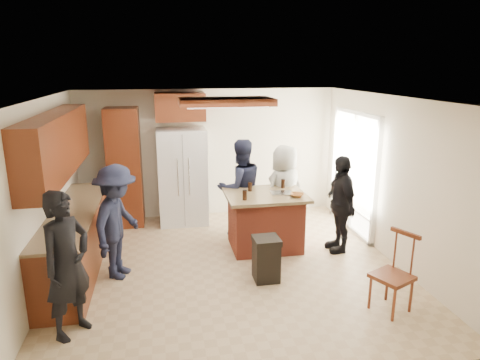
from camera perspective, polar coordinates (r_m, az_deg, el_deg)
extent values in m
plane|color=tan|center=(6.52, -1.42, -11.65)|extent=(5.00, 5.00, 0.00)
plane|color=white|center=(5.84, -1.58, 10.85)|extent=(5.00, 5.00, 0.00)
plane|color=beige|center=(8.47, -4.17, 3.56)|extent=(5.00, 0.00, 5.00)
plane|color=beige|center=(3.77, 4.64, -11.38)|extent=(5.00, 0.00, 5.00)
plane|color=beige|center=(6.20, -24.98, -2.09)|extent=(0.00, 5.00, 5.00)
plane|color=beige|center=(6.89, 19.50, 0.08)|extent=(0.00, 5.00, 5.00)
cube|color=white|center=(7.96, 15.01, 0.87)|extent=(0.02, 1.60, 2.10)
cube|color=white|center=(7.95, 14.88, 0.86)|extent=(0.08, 1.72, 2.10)
cube|color=maroon|center=(6.04, -1.87, 10.41)|extent=(1.30, 0.70, 0.10)
cube|color=white|center=(6.05, -1.87, 9.85)|extent=(1.10, 0.50, 0.02)
cube|color=olive|center=(9.01, 23.35, -5.54)|extent=(3.00, 3.00, 0.10)
cube|color=#593319|center=(9.60, 25.52, 1.96)|extent=(1.40, 1.60, 2.00)
imported|color=black|center=(5.08, -22.06, -10.41)|extent=(0.72, 0.76, 1.67)
imported|color=#1C2038|center=(7.45, 0.06, -1.08)|extent=(0.93, 0.69, 1.72)
imported|color=#989991|center=(7.51, 5.95, -1.44)|extent=(0.93, 0.79, 1.62)
imported|color=black|center=(7.02, 13.23, -3.12)|extent=(0.49, 0.93, 1.58)
imported|color=#191D32|center=(6.22, -16.03, -5.41)|extent=(0.83, 1.16, 1.63)
cube|color=maroon|center=(6.76, -20.94, -7.59)|extent=(0.60, 3.00, 0.88)
cube|color=#846B4C|center=(6.60, -21.30, -3.90)|extent=(0.64, 3.00, 0.04)
cube|color=maroon|center=(6.40, -23.23, 4.37)|extent=(0.35, 3.00, 0.85)
cube|color=maroon|center=(8.19, -15.10, 1.61)|extent=(0.60, 0.60, 2.20)
cube|color=maroon|center=(7.99, -8.03, 9.67)|extent=(0.90, 0.60, 0.50)
cube|color=white|center=(8.14, -7.67, 0.46)|extent=(0.90, 0.72, 1.80)
cube|color=gray|center=(7.78, -7.52, -0.20)|extent=(0.01, 0.01, 1.71)
cylinder|color=silver|center=(7.73, -8.27, 0.36)|extent=(0.02, 0.02, 0.70)
cylinder|color=silver|center=(7.74, -6.80, 0.43)|extent=(0.02, 0.02, 0.70)
cube|color=#9D3B28|center=(7.05, 3.36, -5.63)|extent=(1.10, 0.85, 0.88)
cube|color=olive|center=(6.90, 3.42, -2.02)|extent=(1.28, 1.03, 0.05)
cube|color=silver|center=(6.91, 5.54, -1.74)|extent=(0.36, 0.28, 0.02)
imported|color=brown|center=(6.78, 7.63, -1.99)|extent=(0.28, 0.28, 0.05)
cylinder|color=black|center=(6.55, 0.64, -2.03)|extent=(0.07, 0.07, 0.15)
cylinder|color=black|center=(7.01, 1.35, -0.89)|extent=(0.07, 0.07, 0.15)
cylinder|color=black|center=(7.22, 5.78, -0.48)|extent=(0.07, 0.07, 0.15)
cube|color=black|center=(6.09, 3.50, -10.79)|extent=(0.34, 0.34, 0.55)
cube|color=black|center=(5.96, 3.55, -8.06)|extent=(0.37, 0.37, 0.08)
cube|color=maroon|center=(5.61, 19.61, -12.07)|extent=(0.56, 0.56, 0.05)
cylinder|color=maroon|center=(5.51, 19.82, -15.32)|extent=(0.05, 0.05, 0.44)
cylinder|color=maroon|center=(5.77, 21.83, -14.11)|extent=(0.05, 0.05, 0.44)
cylinder|color=maroon|center=(5.68, 16.95, -14.12)|extent=(0.05, 0.05, 0.44)
cylinder|color=maroon|center=(5.93, 19.02, -13.01)|extent=(0.05, 0.05, 0.44)
cube|color=maroon|center=(5.55, 21.22, -6.64)|extent=(0.21, 0.38, 0.05)
cylinder|color=maroon|center=(5.59, 22.01, -9.36)|extent=(0.03, 0.03, 0.50)
cylinder|color=maroon|center=(5.71, 19.98, -8.66)|extent=(0.03, 0.03, 0.50)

